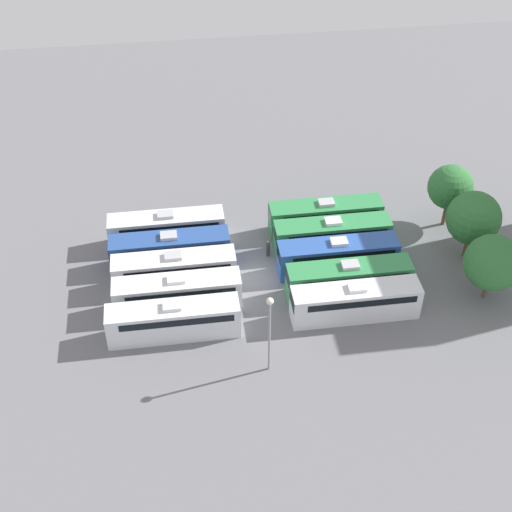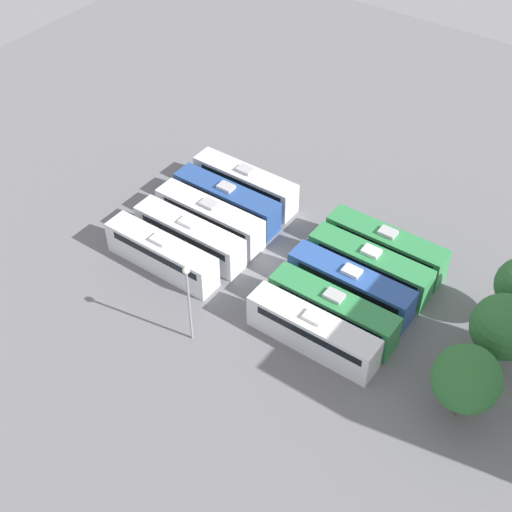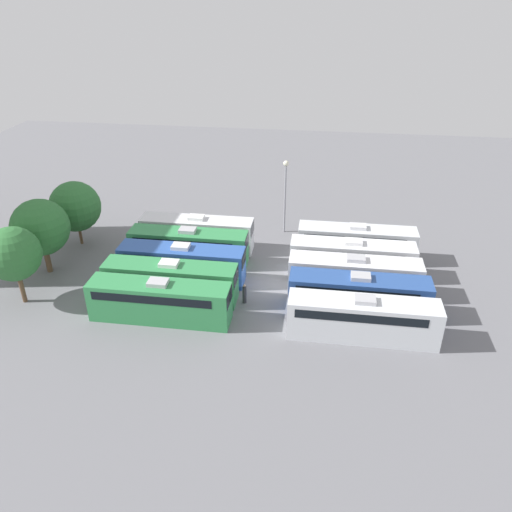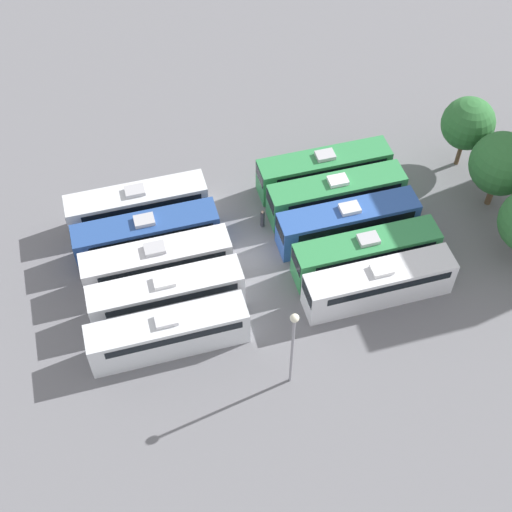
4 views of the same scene
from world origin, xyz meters
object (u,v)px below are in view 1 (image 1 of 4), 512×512
object	(u,v)px
tree_0	(450,187)
tree_1	(473,218)
bus_1	(170,249)
bus_6	(332,234)
bus_4	(174,320)
bus_7	(338,255)
bus_8	(349,278)
bus_2	(175,269)
bus_9	(356,301)
worker_person	(268,249)
bus_0	(167,228)
light_pole	(270,323)
bus_5	(326,216)
tree_2	(492,263)
bus_3	(178,293)

from	to	relation	value
tree_0	tree_1	world-z (taller)	tree_1
bus_1	bus_6	world-z (taller)	same
bus_4	bus_6	xyz separation A→B (m)	(-9.73, 16.32, 0.00)
bus_7	bus_8	bearing A→B (deg)	4.55
bus_2	bus_9	size ratio (longest dim) A/B	1.00
bus_6	worker_person	distance (m)	6.61
bus_0	bus_4	distance (m)	13.06
bus_6	bus_8	xyz separation A→B (m)	(6.60, 0.13, 0.00)
light_pole	bus_7	bearing A→B (deg)	143.77
bus_0	bus_6	bearing A→B (deg)	78.51
bus_2	bus_5	world-z (taller)	same
bus_2	tree_1	size ratio (longest dim) A/B	1.58
bus_0	tree_1	bearing A→B (deg)	78.09
bus_1	tree_1	distance (m)	29.49
bus_0	tree_2	world-z (taller)	tree_2
bus_2	worker_person	bearing A→B (deg)	107.57
worker_person	light_pole	xyz separation A→B (m)	(14.67, -2.13, 4.69)
bus_4	worker_person	world-z (taller)	bus_4
bus_1	worker_person	distance (m)	9.70
bus_6	bus_9	xyz separation A→B (m)	(9.63, 0.02, 0.00)
bus_4	light_pole	bearing A→B (deg)	56.36
bus_7	light_pole	bearing A→B (deg)	-36.23
bus_8	light_pole	world-z (taller)	light_pole
bus_3	worker_person	distance (m)	11.18
bus_9	worker_person	distance (m)	11.56
bus_8	bus_9	world-z (taller)	same
bus_7	bus_4	bearing A→B (deg)	-68.00
bus_2	bus_3	size ratio (longest dim) A/B	1.00
bus_0	tree_0	bearing A→B (deg)	88.11
bus_7	tree_0	size ratio (longest dim) A/B	1.65
bus_7	light_pole	distance (m)	14.89
bus_5	tree_2	world-z (taller)	tree_2
worker_person	light_pole	bearing A→B (deg)	-8.26
bus_6	light_pole	world-z (taller)	light_pole
tree_0	worker_person	bearing A→B (deg)	-82.48
light_pole	bus_0	bearing A→B (deg)	-157.02
bus_3	bus_9	world-z (taller)	same
bus_8	light_pole	size ratio (longest dim) A/B	1.41
bus_2	bus_3	world-z (taller)	same
bus_1	tree_1	bearing A→B (deg)	84.52
tree_2	light_pole	bearing A→B (deg)	-74.44
tree_1	bus_3	bearing A→B (deg)	-83.13
bus_1	bus_3	xyz separation A→B (m)	(6.28, 0.39, 0.00)
bus_0	worker_person	world-z (taller)	bus_0
bus_1	tree_0	world-z (taller)	tree_0
bus_9	tree_0	distance (m)	17.62
bus_5	bus_6	world-z (taller)	same
bus_2	bus_7	xyz separation A→B (m)	(0.08, 15.76, 0.00)
bus_8	tree_2	xyz separation A→B (m)	(2.30, 12.48, 2.45)
bus_6	tree_0	bearing A→B (deg)	100.67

